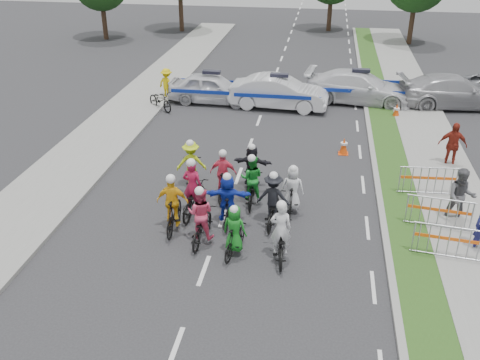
% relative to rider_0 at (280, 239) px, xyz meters
% --- Properties ---
extents(ground, '(90.00, 90.00, 0.00)m').
position_rel_rider_0_xyz_m(ground, '(-2.02, -0.96, -0.63)').
color(ground, '#28282B').
rests_on(ground, ground).
extents(curb_right, '(0.20, 60.00, 0.12)m').
position_rel_rider_0_xyz_m(curb_right, '(3.08, 4.04, -0.57)').
color(curb_right, gray).
rests_on(curb_right, ground).
extents(grass_strip, '(1.20, 60.00, 0.11)m').
position_rel_rider_0_xyz_m(grass_strip, '(3.78, 4.04, -0.58)').
color(grass_strip, '#274716').
rests_on(grass_strip, ground).
extents(sidewalk_right, '(2.40, 60.00, 0.13)m').
position_rel_rider_0_xyz_m(sidewalk_right, '(5.58, 4.04, -0.57)').
color(sidewalk_right, gray).
rests_on(sidewalk_right, ground).
extents(sidewalk_left, '(3.00, 60.00, 0.13)m').
position_rel_rider_0_xyz_m(sidewalk_left, '(-8.52, 4.04, -0.57)').
color(sidewalk_left, gray).
rests_on(sidewalk_left, ground).
extents(rider_0, '(0.85, 1.94, 1.91)m').
position_rel_rider_0_xyz_m(rider_0, '(0.00, 0.00, 0.00)').
color(rider_0, black).
rests_on(rider_0, ground).
extents(rider_1, '(0.77, 1.63, 1.65)m').
position_rel_rider_0_xyz_m(rider_1, '(-1.31, -0.02, 0.02)').
color(rider_1, black).
rests_on(rider_1, ground).
extents(rider_2, '(0.82, 1.89, 1.89)m').
position_rel_rider_0_xyz_m(rider_2, '(-2.41, 0.49, 0.07)').
color(rider_2, black).
rests_on(rider_2, ground).
extents(rider_3, '(1.00, 1.88, 1.95)m').
position_rel_rider_0_xyz_m(rider_3, '(-3.39, 1.00, 0.12)').
color(rider_3, black).
rests_on(rider_3, ground).
extents(rider_4, '(1.07, 1.87, 1.87)m').
position_rel_rider_0_xyz_m(rider_4, '(-0.40, 1.84, 0.09)').
color(rider_4, black).
rests_on(rider_4, ground).
extents(rider_5, '(1.49, 1.77, 1.83)m').
position_rel_rider_0_xyz_m(rider_5, '(-1.80, 1.60, 0.14)').
color(rider_5, black).
rests_on(rider_5, ground).
extents(rider_6, '(0.91, 2.05, 2.03)m').
position_rel_rider_0_xyz_m(rider_6, '(-3.03, 2.05, 0.03)').
color(rider_6, black).
rests_on(rider_6, ground).
extents(rider_7, '(0.75, 1.68, 1.75)m').
position_rel_rider_0_xyz_m(rider_7, '(0.14, 2.65, 0.05)').
color(rider_7, black).
rests_on(rider_7, ground).
extents(rider_8, '(0.79, 1.83, 1.84)m').
position_rel_rider_0_xyz_m(rider_8, '(-1.25, 3.05, 0.05)').
color(rider_8, black).
rests_on(rider_8, ground).
extents(rider_9, '(0.93, 1.76, 1.84)m').
position_rel_rider_0_xyz_m(rider_9, '(-2.26, 3.31, 0.08)').
color(rider_9, black).
rests_on(rider_9, ground).
extents(rider_10, '(1.14, 1.94, 1.89)m').
position_rel_rider_0_xyz_m(rider_10, '(-3.51, 3.85, 0.10)').
color(rider_10, black).
rests_on(rider_10, ground).
extents(rider_11, '(1.41, 1.68, 1.74)m').
position_rel_rider_0_xyz_m(rider_11, '(-1.40, 4.18, 0.11)').
color(rider_11, black).
rests_on(rider_11, ground).
extents(police_car_0, '(4.52, 1.96, 1.52)m').
position_rel_rider_0_xyz_m(police_car_0, '(-4.76, 13.35, 0.13)').
color(police_car_0, silver).
rests_on(police_car_0, ground).
extents(police_car_1, '(4.98, 2.05, 1.61)m').
position_rel_rider_0_xyz_m(police_car_1, '(-1.28, 13.03, 0.17)').
color(police_car_1, silver).
rests_on(police_car_1, ground).
extents(police_car_2, '(5.79, 3.00, 1.60)m').
position_rel_rider_0_xyz_m(police_car_2, '(2.73, 14.55, 0.17)').
color(police_car_2, silver).
rests_on(police_car_2, ground).
extents(civilian_sedan, '(5.79, 2.96, 1.61)m').
position_rel_rider_0_xyz_m(civilian_sedan, '(7.39, 14.58, 0.17)').
color(civilian_sedan, '#A3A2A7').
rests_on(civilian_sedan, ground).
extents(spectator_1, '(0.95, 0.77, 1.88)m').
position_rel_rider_0_xyz_m(spectator_1, '(5.38, 2.83, 0.31)').
color(spectator_1, '#525256').
rests_on(spectator_1, ground).
extents(spectator_2, '(1.10, 0.54, 1.82)m').
position_rel_rider_0_xyz_m(spectator_2, '(5.93, 7.15, 0.28)').
color(spectator_2, maroon).
rests_on(spectator_2, ground).
extents(marshal_hiviz, '(1.19, 0.98, 1.61)m').
position_rel_rider_0_xyz_m(marshal_hiviz, '(-7.23, 13.61, 0.17)').
color(marshal_hiviz, '#DCC20B').
rests_on(marshal_hiviz, ground).
extents(barrier_0, '(2.05, 0.75, 1.12)m').
position_rel_rider_0_xyz_m(barrier_0, '(4.68, 0.64, -0.07)').
color(barrier_0, '#A5A8AD').
rests_on(barrier_0, ground).
extents(barrier_1, '(2.05, 0.77, 1.12)m').
position_rel_rider_0_xyz_m(barrier_1, '(4.68, 2.27, -0.07)').
color(barrier_1, '#A5A8AD').
rests_on(barrier_1, ground).
extents(barrier_2, '(2.03, 0.64, 1.12)m').
position_rel_rider_0_xyz_m(barrier_2, '(4.68, 4.49, -0.07)').
color(barrier_2, '#A5A8AD').
rests_on(barrier_2, ground).
extents(cone_0, '(0.40, 0.40, 0.70)m').
position_rel_rider_0_xyz_m(cone_0, '(1.89, 7.74, -0.29)').
color(cone_0, '#F24C0C').
rests_on(cone_0, ground).
extents(cone_1, '(0.40, 0.40, 0.70)m').
position_rel_rider_0_xyz_m(cone_1, '(4.44, 12.48, -0.29)').
color(cone_1, '#F24C0C').
rests_on(cone_1, ground).
extents(parked_bike, '(1.86, 1.71, 0.99)m').
position_rel_rider_0_xyz_m(parked_bike, '(-7.07, 11.81, -0.14)').
color(parked_bike, black).
rests_on(parked_bike, ground).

